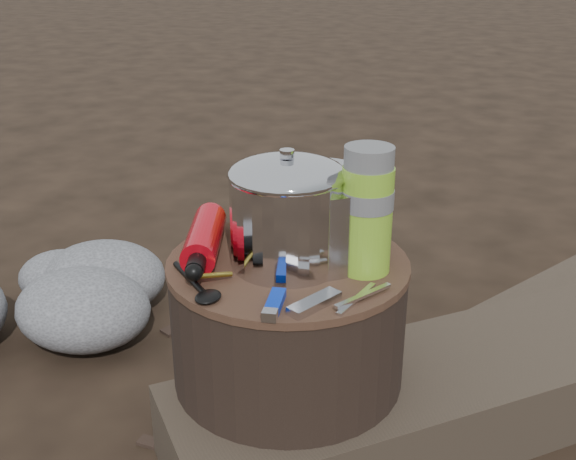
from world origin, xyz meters
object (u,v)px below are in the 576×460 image
at_px(camping_pot, 287,211).
at_px(travel_mug, 363,219).
at_px(stump, 288,355).
at_px(thermos, 367,211).
at_px(fuel_bottle, 204,238).

distance_m(camping_pot, travel_mug, 0.17).
bearing_deg(stump, thermos, 8.87).
distance_m(camping_pot, fuel_bottle, 0.18).
xyz_separation_m(stump, camping_pot, (0.00, -0.01, 0.31)).
bearing_deg(camping_pot, stump, 104.41).
bearing_deg(travel_mug, stump, -132.69).
distance_m(fuel_bottle, travel_mug, 0.31).
xyz_separation_m(camping_pot, thermos, (0.14, 0.03, 0.01)).
xyz_separation_m(camping_pot, travel_mug, (0.11, 0.13, -0.05)).
height_order(thermos, travel_mug, thermos).
distance_m(stump, travel_mug, 0.31).
bearing_deg(fuel_bottle, travel_mug, 6.68).
bearing_deg(thermos, camping_pot, -166.88).
distance_m(stump, thermos, 0.35).
height_order(stump, thermos, thermos).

